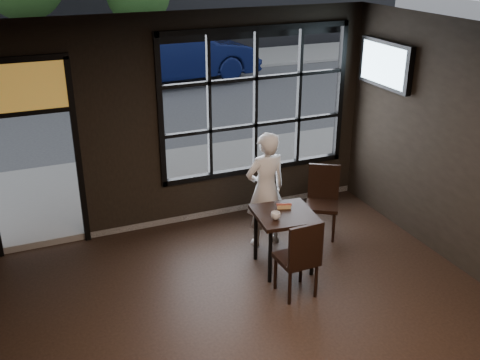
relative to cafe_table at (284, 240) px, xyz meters
name	(u,v)px	position (x,y,z in m)	size (l,w,h in m)	color
ceiling	(298,55)	(-0.82, -1.70, 2.80)	(6.00, 7.00, 0.02)	black
window_frame	(255,102)	(0.38, 1.80, 1.39)	(3.06, 0.12, 2.28)	black
stained_transom	(21,87)	(-2.92, 1.80, 1.94)	(1.20, 0.06, 0.70)	orange
street_asphalt	(52,35)	(-0.82, 22.30, -0.43)	(60.00, 41.00, 0.04)	#545456
cafe_table	(284,240)	(0.00, 0.00, 0.00)	(0.75, 0.75, 0.82)	black
chair_near	(296,256)	(-0.13, -0.60, 0.11)	(0.45, 0.45, 1.05)	black
chair_window	(322,203)	(0.92, 0.58, 0.12)	(0.46, 0.46, 1.06)	black
man	(265,190)	(0.05, 0.69, 0.44)	(0.62, 0.41, 1.70)	silver
hotdog	(284,206)	(0.06, 0.13, 0.43)	(0.20, 0.08, 0.06)	tan
cup	(276,216)	(-0.19, -0.11, 0.45)	(0.12, 0.12, 0.10)	silver
tv	(385,64)	(2.11, 0.99, 1.98)	(0.13, 1.17, 0.69)	black
navy_car	(177,54)	(1.73, 10.55, 0.50)	(1.72, 4.92, 1.62)	#081037
maroon_car	(12,67)	(-2.89, 10.96, 0.42)	(1.71, 4.26, 1.45)	#3F151E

